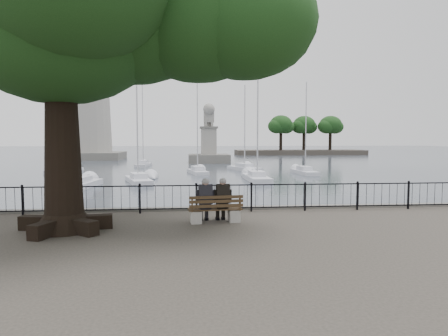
{
  "coord_description": "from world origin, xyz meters",
  "views": [
    {
      "loc": [
        -1.31,
        -11.74,
        2.63
      ],
      "look_at": [
        0.0,
        2.5,
        1.6
      ],
      "focal_mm": 32.0,
      "sensor_mm": 36.0,
      "label": 1
    }
  ],
  "objects": [
    {
      "name": "sailboat_d",
      "position": [
        10.86,
        28.8,
        -0.7
      ],
      "size": [
        1.78,
        5.23,
        9.68
      ],
      "color": "silver",
      "rests_on": "ground"
    },
    {
      "name": "person_left",
      "position": [
        -0.77,
        0.76,
        0.65
      ],
      "size": [
        0.43,
        0.73,
        1.42
      ],
      "color": "black",
      "rests_on": "ground"
    },
    {
      "name": "railing",
      "position": [
        0.0,
        2.5,
        0.56
      ],
      "size": [
        22.06,
        0.06,
        1.0
      ],
      "color": "black",
      "rests_on": "ground"
    },
    {
      "name": "sailboat_c",
      "position": [
        4.74,
        22.69,
        -0.68
      ],
      "size": [
        1.73,
        5.95,
        11.43
      ],
      "color": "silver",
      "rests_on": "ground"
    },
    {
      "name": "sailboat_f",
      "position": [
        -0.25,
        30.21,
        -0.67
      ],
      "size": [
        2.28,
        5.08,
        10.83
      ],
      "color": "silver",
      "rests_on": "ground"
    },
    {
      "name": "tree",
      "position": [
        -3.95,
        0.15,
        6.36
      ],
      "size": [
        11.84,
        8.27,
        9.67
      ],
      "color": "black",
      "rests_on": "ground"
    },
    {
      "name": "lion_monument",
      "position": [
        2.0,
        49.93,
        1.31
      ],
      "size": [
        6.25,
        6.25,
        9.15
      ],
      "color": "#585652",
      "rests_on": "ground"
    },
    {
      "name": "person_right",
      "position": [
        -0.22,
        0.82,
        0.65
      ],
      "size": [
        0.43,
        0.73,
        1.42
      ],
      "color": "black",
      "rests_on": "ground"
    },
    {
      "name": "sailboat_h",
      "position": [
        -7.18,
        42.49,
        -0.63
      ],
      "size": [
        1.92,
        5.03,
        11.95
      ],
      "color": "silver",
      "rests_on": "ground"
    },
    {
      "name": "harbor",
      "position": [
        0.0,
        3.0,
        -0.5
      ],
      "size": [
        260.0,
        260.0,
        1.2
      ],
      "color": "#585652",
      "rests_on": "ground"
    },
    {
      "name": "lighthouse",
      "position": [
        -18.0,
        62.0,
        11.93
      ],
      "size": [
        10.03,
        10.03,
        30.68
      ],
      "color": "#585652",
      "rests_on": "ground"
    },
    {
      "name": "bench",
      "position": [
        -0.44,
        0.7,
        0.31
      ],
      "size": [
        1.74,
        0.67,
        0.9
      ],
      "color": "gray",
      "rests_on": "ground"
    },
    {
      "name": "sailboat_g",
      "position": [
        5.28,
        34.12,
        -0.7
      ],
      "size": [
        3.59,
        5.71,
        10.01
      ],
      "color": "silver",
      "rests_on": "ground"
    },
    {
      "name": "sailboat_b",
      "position": [
        -5.39,
        21.91,
        -0.68
      ],
      "size": [
        2.95,
        5.64,
        10.97
      ],
      "color": "silver",
      "rests_on": "ground"
    },
    {
      "name": "sailboat_e",
      "position": [
        -14.67,
        33.07,
        -0.63
      ],
      "size": [
        2.98,
        5.39,
        12.36
      ],
      "color": "silver",
      "rests_on": "ground"
    },
    {
      "name": "far_shore",
      "position": [
        25.54,
        79.46,
        3.0
      ],
      "size": [
        30.0,
        8.6,
        9.18
      ],
      "color": "#322E2A",
      "rests_on": "ground"
    },
    {
      "name": "sailboat_a",
      "position": [
        -9.35,
        18.59,
        -0.69
      ],
      "size": [
        2.33,
        6.12,
        10.96
      ],
      "color": "silver",
      "rests_on": "ground"
    }
  ]
}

